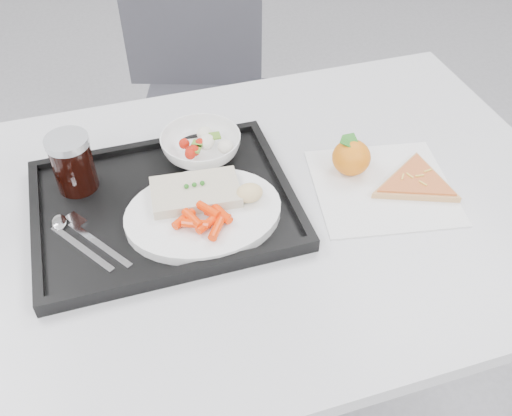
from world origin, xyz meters
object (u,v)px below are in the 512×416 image
(tangerine, at_px, (351,157))
(table, at_px, (247,232))
(pizza_slice, at_px, (416,182))
(tray, at_px, (164,206))
(dinner_plate, at_px, (203,213))
(salad_bowl, at_px, (201,146))
(cola_glass, at_px, (72,162))
(chair, at_px, (203,81))

(tangerine, bearing_deg, table, -171.35)
(tangerine, xyz_separation_m, pizza_slice, (0.10, -0.08, -0.02))
(tray, relative_size, tangerine, 4.70)
(dinner_plate, bearing_deg, tangerine, 10.03)
(tray, height_order, tangerine, tangerine)
(salad_bowl, relative_size, cola_glass, 1.41)
(tray, distance_m, dinner_plate, 0.08)
(salad_bowl, bearing_deg, tray, -130.50)
(tangerine, bearing_deg, chair, 99.41)
(table, xyz_separation_m, tangerine, (0.22, 0.03, 0.10))
(tray, height_order, pizza_slice, tray)
(tray, distance_m, cola_glass, 0.18)
(cola_glass, xyz_separation_m, pizza_slice, (0.60, -0.17, -0.06))
(cola_glass, relative_size, pizza_slice, 0.53)
(table, distance_m, pizza_slice, 0.33)
(tray, xyz_separation_m, pizza_slice, (0.46, -0.08, 0.00))
(tray, relative_size, salad_bowl, 2.96)
(table, relative_size, tray, 2.67)
(cola_glass, distance_m, tangerine, 0.51)
(chair, relative_size, tangerine, 9.70)
(chair, height_order, tray, chair)
(chair, distance_m, pizza_slice, 0.88)
(dinner_plate, bearing_deg, table, 13.63)
(salad_bowl, xyz_separation_m, tangerine, (0.26, -0.11, -0.00))
(tangerine, distance_m, pizza_slice, 0.13)
(table, bearing_deg, dinner_plate, -166.37)
(table, bearing_deg, pizza_slice, -7.67)
(salad_bowl, xyz_separation_m, pizza_slice, (0.36, -0.19, -0.03))
(table, bearing_deg, tray, 166.03)
(tray, bearing_deg, pizza_slice, -9.64)
(cola_glass, relative_size, tangerine, 1.13)
(table, distance_m, tangerine, 0.24)
(dinner_plate, bearing_deg, tray, 137.12)
(salad_bowl, bearing_deg, tangerine, -23.35)
(tray, xyz_separation_m, dinner_plate, (0.06, -0.05, 0.02))
(cola_glass, bearing_deg, dinner_plate, -36.35)
(salad_bowl, distance_m, tangerine, 0.29)
(dinner_plate, bearing_deg, cola_glass, 143.65)
(pizza_slice, bearing_deg, salad_bowl, 152.49)
(table, xyz_separation_m, tray, (-0.14, 0.04, 0.08))
(chair, height_order, pizza_slice, chair)
(tray, xyz_separation_m, tangerine, (0.36, -0.00, 0.03))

